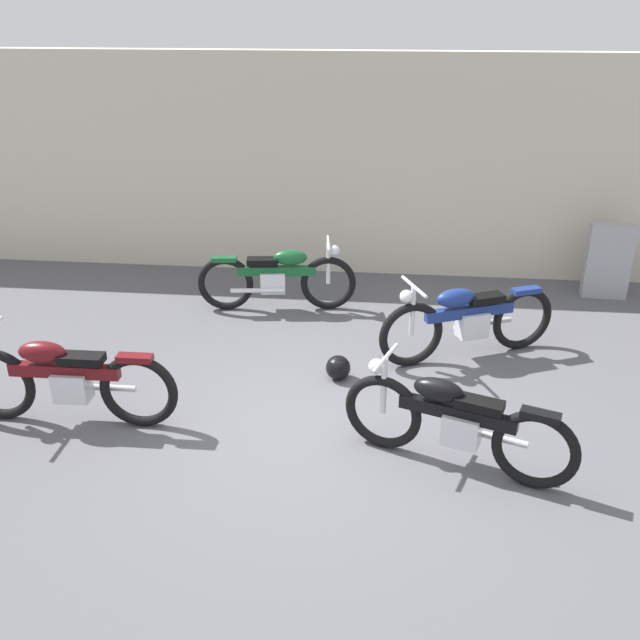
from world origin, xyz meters
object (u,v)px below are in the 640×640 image
object	(u,v)px
motorcycle_black	(455,421)
motorcycle_green	(278,277)
stone_marker	(608,261)
helmet	(338,368)
motorcycle_maroon	(64,380)
motorcycle_blue	(467,320)

from	to	relation	value
motorcycle_black	motorcycle_green	world-z (taller)	motorcycle_black
stone_marker	helmet	size ratio (longest dim) A/B	3.80
stone_marker	motorcycle_maroon	bearing A→B (deg)	-147.47
motorcycle_black	motorcycle_green	distance (m)	3.76
motorcycle_black	stone_marker	bearing A→B (deg)	-99.62
motorcycle_black	motorcycle_maroon	distance (m)	3.58
motorcycle_green	helmet	bearing A→B (deg)	-69.23
stone_marker	helmet	distance (m)	4.32
motorcycle_blue	motorcycle_green	bearing A→B (deg)	-49.33
motorcycle_green	motorcycle_blue	xyz separation A→B (m)	(2.29, -1.11, 0.02)
motorcycle_green	motorcycle_maroon	distance (m)	3.26
helmet	motorcycle_blue	world-z (taller)	motorcycle_blue
motorcycle_green	stone_marker	bearing A→B (deg)	4.89
stone_marker	helmet	world-z (taller)	stone_marker
stone_marker	motorcycle_black	world-z (taller)	stone_marker
stone_marker	motorcycle_maroon	distance (m)	6.96
motorcycle_green	motorcycle_blue	world-z (taller)	motorcycle_blue
helmet	motorcycle_maroon	size ratio (longest dim) A/B	0.12
helmet	motorcycle_black	distance (m)	1.81
stone_marker	motorcycle_black	size ratio (longest dim) A/B	0.52
motorcycle_green	motorcycle_blue	bearing A→B (deg)	-32.55
helmet	motorcycle_maroon	bearing A→B (deg)	-156.13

